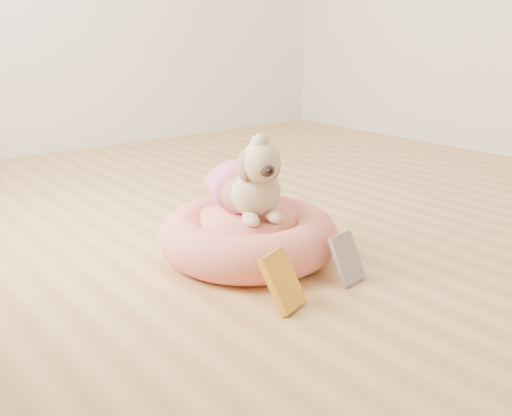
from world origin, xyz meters
TOP-DOWN VIEW (x-y plane):
  - floor at (0.00, 0.00)m, footprint 4.50×4.50m
  - pet_bed at (-0.64, -0.27)m, footprint 0.73×0.73m
  - dog at (-0.64, -0.26)m, footprint 0.44×0.54m
  - book_yellow at (-0.82, -0.69)m, footprint 0.16×0.16m
  - book_white at (-0.50, -0.68)m, footprint 0.13×0.11m

SIDE VIEW (x-z plane):
  - floor at x=0.00m, z-range 0.00..0.00m
  - book_white at x=-0.50m, z-range 0.00..0.18m
  - pet_bed at x=-0.64m, z-range 0.00..0.18m
  - book_yellow at x=-0.82m, z-range 0.00..0.19m
  - dog at x=-0.64m, z-range 0.19..0.53m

